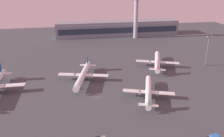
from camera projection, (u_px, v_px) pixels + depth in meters
name	position (u px, v px, depth m)	size (l,w,h in m)	color
ground_plane	(97.00, 97.00, 125.89)	(416.00, 416.00, 0.00)	#424449
terminal_building	(118.00, 28.00, 263.80)	(141.66, 22.40, 16.40)	gray
control_tower	(136.00, 12.00, 243.50)	(8.00, 8.00, 50.04)	#A8A8B2
airplane_terminal_side	(148.00, 91.00, 124.07)	(27.84, 35.38, 9.35)	silver
airplane_near_gate	(83.00, 75.00, 144.25)	(32.30, 41.17, 10.70)	white
airplane_taxiway_distant	(157.00, 62.00, 168.15)	(31.05, 39.40, 10.50)	white
apron_light_east	(208.00, 49.00, 166.25)	(4.80, 0.90, 23.15)	slate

